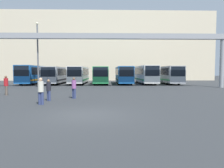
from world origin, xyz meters
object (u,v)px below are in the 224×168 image
object	(u,v)px
bus_slot_1	(58,74)
lamp_post	(38,52)
pedestrian_mid_left	(41,90)
traffic_cone	(49,85)
bus_slot_5	(145,74)
pedestrian_near_center	(6,85)
pedestrian_mid_right	(74,87)
bus_slot_3	(101,74)
pedestrian_near_left	(49,90)
bus_slot_4	(124,74)
bus_slot_6	(167,74)
bus_slot_2	(79,74)
bus_slot_0	(34,74)

from	to	relation	value
bus_slot_1	lamp_post	size ratio (longest dim) A/B	1.34
pedestrian_mid_left	lamp_post	distance (m)	16.17
pedestrian_mid_left	traffic_cone	bearing A→B (deg)	106.72
lamp_post	bus_slot_5	bearing A→B (deg)	26.49
pedestrian_near_center	lamp_post	size ratio (longest dim) A/B	0.20
bus_slot_5	pedestrian_mid_right	world-z (taller)	bus_slot_5
bus_slot_3	pedestrian_near_left	bearing A→B (deg)	-99.10
bus_slot_3	pedestrian_mid_left	size ratio (longest dim) A/B	5.74
bus_slot_3	bus_slot_4	distance (m)	4.04
bus_slot_5	bus_slot_3	bearing A→B (deg)	-176.72
bus_slot_6	pedestrian_mid_right	size ratio (longest dim) A/B	6.60
bus_slot_5	bus_slot_6	world-z (taller)	bus_slot_5
lamp_post	bus_slot_4	bearing A→B (deg)	33.34
bus_slot_2	bus_slot_5	xyz separation A→B (m)	(12.04, 0.01, 0.10)
pedestrian_mid_left	bus_slot_1	bearing A→B (deg)	103.75
bus_slot_4	lamp_post	xyz separation A→B (m)	(-12.58, -8.28, 3.09)
pedestrian_mid_right	pedestrian_near_left	world-z (taller)	pedestrian_mid_right
pedestrian_mid_right	pedestrian_near_center	bearing A→B (deg)	-167.47
pedestrian_near_left	pedestrian_mid_right	bearing A→B (deg)	-105.19
bus_slot_3	pedestrian_mid_right	size ratio (longest dim) A/B	5.98
pedestrian_near_left	traffic_cone	xyz separation A→B (m)	(-3.45, 11.89, -0.50)
bus_slot_5	lamp_post	size ratio (longest dim) A/B	1.24
bus_slot_3	pedestrian_near_left	size ratio (longest dim) A/B	6.37
bus_slot_3	pedestrian_mid_right	bearing A→B (deg)	-94.96
bus_slot_0	bus_slot_6	xyz separation A→B (m)	(24.08, 0.42, -0.06)
pedestrian_mid_right	lamp_post	world-z (taller)	lamp_post
bus_slot_1	pedestrian_near_center	world-z (taller)	bus_slot_1
bus_slot_1	bus_slot_4	bearing A→B (deg)	-1.99
bus_slot_2	bus_slot_4	distance (m)	8.03
bus_slot_0	bus_slot_2	size ratio (longest dim) A/B	0.94
pedestrian_near_left	lamp_post	bearing A→B (deg)	-32.81
bus_slot_1	bus_slot_3	distance (m)	8.07
lamp_post	pedestrian_near_center	bearing A→B (deg)	-88.75
bus_slot_3	bus_slot_6	size ratio (longest dim) A/B	0.91
bus_slot_0	traffic_cone	size ratio (longest dim) A/B	14.62
bus_slot_3	bus_slot_6	world-z (taller)	bus_slot_6
bus_slot_1	lamp_post	distance (m)	9.25
bus_slot_6	pedestrian_near_left	xyz separation A→B (m)	(-15.39, -21.44, -0.95)
bus_slot_1	bus_slot_2	bearing A→B (deg)	-6.12
bus_slot_3	bus_slot_5	xyz separation A→B (m)	(8.03, 0.46, 0.12)
bus_slot_2	lamp_post	xyz separation A→B (m)	(-4.55, -8.26, 3.10)
pedestrian_near_center	pedestrian_mid_left	distance (m)	7.41
bus_slot_0	bus_slot_5	distance (m)	20.07
bus_slot_6	lamp_post	distance (m)	22.44
bus_slot_3	pedestrian_mid_left	distance (m)	22.88
pedestrian_near_left	pedestrian_mid_left	size ratio (longest dim) A/B	0.90
bus_slot_6	pedestrian_mid_left	xyz separation A→B (m)	(-15.41, -23.15, -0.85)
bus_slot_2	lamp_post	bearing A→B (deg)	-118.87
pedestrian_mid_left	traffic_cone	world-z (taller)	pedestrian_mid_left
bus_slot_5	pedestrian_mid_left	world-z (taller)	bus_slot_5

